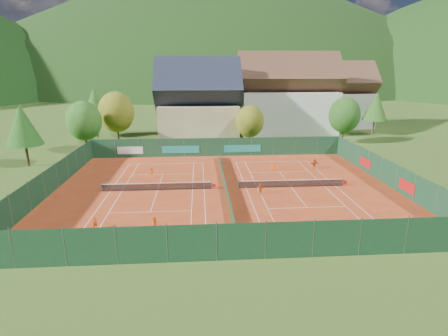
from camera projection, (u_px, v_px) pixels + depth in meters
ground at (225, 189)px, 41.60m from camera, size 600.00×600.00×0.00m
clay_pad at (225, 189)px, 41.60m from camera, size 40.00×32.00×0.01m
court_markings_left at (157, 190)px, 41.05m from camera, size 11.03×23.83×0.00m
court_markings_right at (291, 187)px, 42.14m from camera, size 11.03×23.83×0.00m
tennis_net_left at (159, 186)px, 40.92m from camera, size 13.30×0.10×1.02m
tennis_net_right at (293, 183)px, 42.02m from camera, size 13.30×0.10×1.02m
court_divider at (225, 185)px, 41.46m from camera, size 0.03×28.80×1.00m
fence_north at (215, 147)px, 56.49m from camera, size 40.00×0.10×3.00m
fence_south at (241, 242)px, 25.85m from camera, size 40.00×0.04×3.00m
fence_west at (51, 181)px, 39.82m from camera, size 0.04×32.00×3.00m
fence_east at (388, 173)px, 42.61m from camera, size 0.09×32.00×3.00m
chalet at (199, 106)px, 68.30m from camera, size 16.20×12.00×16.00m
hotel_block_a at (287, 99)px, 75.14m from camera, size 21.60×11.00×17.25m
hotel_block_b at (336, 99)px, 83.98m from camera, size 17.28×10.00×15.50m
tree_west_front at (84, 121)px, 57.76m from camera, size 5.72×5.72×8.69m
tree_west_mid at (116, 112)px, 63.60m from camera, size 6.44×6.44×9.78m
tree_west_back at (95, 104)px, 70.67m from camera, size 5.60×5.60×10.00m
tree_center at (250, 121)px, 61.78m from camera, size 5.01×5.01×7.60m
tree_east_front at (344, 115)px, 64.74m from camera, size 5.72×5.72×8.69m
tree_east_mid at (376, 106)px, 72.90m from camera, size 5.04×5.04×9.00m
tree_west_side at (22, 125)px, 49.50m from camera, size 5.04×5.04×9.00m
tree_east_back at (325, 100)px, 79.83m from camera, size 7.15×7.15×10.86m
mountain_backdrop at (239, 137)px, 278.29m from camera, size 820.00×530.00×242.00m
ball_hopper at (358, 228)px, 30.26m from camera, size 0.34×0.34×0.80m
loose_ball_0 at (156, 211)px, 34.96m from camera, size 0.07×0.07×0.07m
loose_ball_1 at (271, 222)px, 32.52m from camera, size 0.07×0.07×0.07m
player_left_near at (95, 223)px, 31.11m from camera, size 0.51×0.41×1.20m
player_left_mid at (155, 223)px, 31.03m from camera, size 0.64×0.52×1.21m
player_left_far at (151, 172)px, 45.95m from camera, size 0.89×0.52×1.38m
player_right_near at (260, 189)px, 39.55m from camera, size 0.85×0.64×1.35m
player_right_far_a at (273, 166)px, 48.85m from camera, size 0.69×0.55×1.22m
player_right_far_b at (314, 164)px, 49.47m from camera, size 1.49×0.83×1.53m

